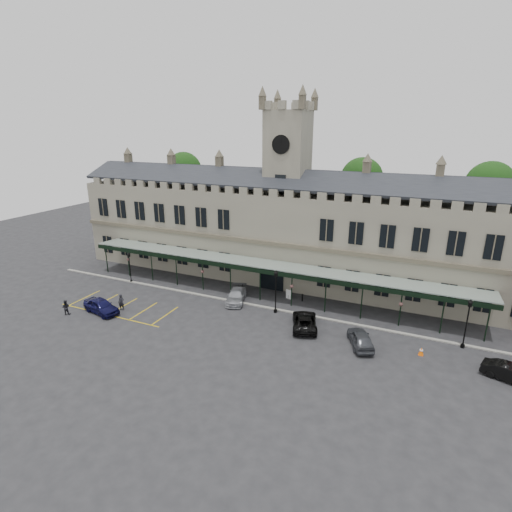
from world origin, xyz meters
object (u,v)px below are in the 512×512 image
at_px(car_right_a, 360,339).
at_px(clock_tower, 287,183).
at_px(station_building, 286,232).
at_px(traffic_cone, 421,351).
at_px(lamp_post_left, 130,265).
at_px(car_right_b, 510,373).
at_px(lamp_post_right, 467,319).
at_px(lamp_post_mid, 276,288).
at_px(person_b, 66,307).
at_px(sign_board, 288,294).
at_px(car_left_a, 101,306).
at_px(car_taxi, 236,296).
at_px(car_van, 305,321).
at_px(person_a, 121,302).

bearing_deg(car_right_a, clock_tower, -72.29).
bearing_deg(station_building, traffic_cone, -36.91).
xyz_separation_m(station_building, lamp_post_left, (-18.30, -10.38, -3.96)).
xyz_separation_m(lamp_post_left, car_right_b, (43.58, -4.68, -1.81)).
height_order(lamp_post_left, car_right_a, lamp_post_left).
relative_size(lamp_post_right, traffic_cone, 6.58).
xyz_separation_m(lamp_post_mid, person_b, (-21.23, -10.00, -2.18)).
distance_m(lamp_post_left, car_right_b, 43.87).
xyz_separation_m(clock_tower, car_right_b, (25.28, -15.15, -12.41)).
height_order(car_right_a, person_b, person_b).
distance_m(sign_board, car_left_a, 21.77).
bearing_deg(sign_board, car_taxi, -134.42).
relative_size(clock_tower, car_van, 4.68).
height_order(lamp_post_left, traffic_cone, lamp_post_left).
height_order(sign_board, car_left_a, car_left_a).
relative_size(traffic_cone, car_right_a, 0.17).
relative_size(car_taxi, car_right_a, 1.10).
distance_m(lamp_post_mid, traffic_cone, 15.97).
relative_size(lamp_post_left, person_b, 2.47).
xyz_separation_m(sign_board, car_right_b, (22.28, -8.15, 0.12)).
distance_m(lamp_post_mid, person_a, 17.76).
relative_size(traffic_cone, person_a, 0.41).
xyz_separation_m(lamp_post_left, car_van, (25.30, -2.76, -1.77)).
distance_m(car_left_a, car_right_a, 28.38).
xyz_separation_m(traffic_cone, sign_board, (-15.43, 6.93, 0.20)).
relative_size(car_van, car_right_a, 1.16).
bearing_deg(lamp_post_mid, car_right_b, -10.11).
xyz_separation_m(lamp_post_right, car_van, (-15.00, -2.30, -2.26)).
bearing_deg(car_taxi, sign_board, 14.51).
xyz_separation_m(station_building, car_right_a, (13.00, -14.50, -5.69)).
bearing_deg(lamp_post_right, car_van, -171.27).
bearing_deg(car_right_b, clock_tower, 77.22).
distance_m(lamp_post_left, car_van, 25.51).
distance_m(car_right_b, person_b, 44.00).
distance_m(car_taxi, car_van, 9.92).
height_order(clock_tower, person_a, clock_tower).
xyz_separation_m(sign_board, car_right_a, (10.00, -7.59, 0.20)).
relative_size(sign_board, car_right_b, 0.28).
distance_m(lamp_post_right, person_b, 41.64).
bearing_deg(car_right_a, traffic_cone, 162.97).
distance_m(clock_tower, person_a, 25.35).
relative_size(station_building, traffic_cone, 78.19).
bearing_deg(lamp_post_right, station_building, 153.78).
bearing_deg(traffic_cone, car_right_a, -173.04).
distance_m(station_building, clock_tower, 6.64).
bearing_deg(person_a, lamp_post_right, -6.01).
distance_m(car_van, car_right_a, 6.15).
distance_m(sign_board, car_right_a, 12.55).
xyz_separation_m(car_taxi, car_right_a, (15.46, -4.32, 0.05)).
bearing_deg(car_right_a, car_taxi, -39.61).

